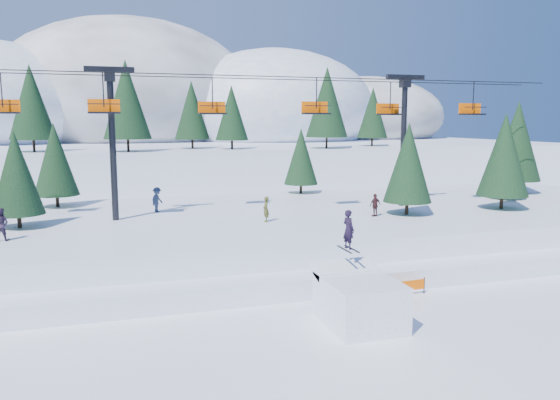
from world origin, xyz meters
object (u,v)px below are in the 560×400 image
object	(u,v)px
jump_kicker	(359,299)
banner_near	(403,287)
chairlift	(267,120)
banner_far	(438,271)

from	to	relation	value
jump_kicker	banner_near	xyz separation A→B (m)	(3.92, 2.87, -0.65)
jump_kicker	banner_near	size ratio (longest dim) A/B	1.78
chairlift	banner_near	size ratio (longest dim) A/B	16.16
chairlift	jump_kicker	bearing A→B (deg)	-91.57
banner_far	chairlift	bearing A→B (deg)	120.82
jump_kicker	chairlift	world-z (taller)	chairlift
chairlift	banner_near	bearing A→B (deg)	-75.95
banner_far	banner_near	bearing A→B (deg)	-149.61
chairlift	banner_near	distance (m)	16.74
chairlift	banner_far	distance (m)	16.26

